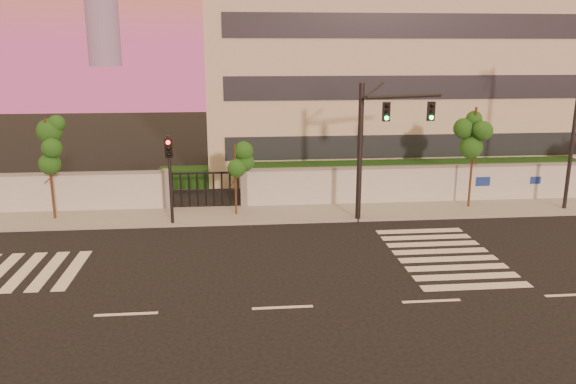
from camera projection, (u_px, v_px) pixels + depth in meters
name	position (u px, v px, depth m)	size (l,w,h in m)	color
ground	(283.00, 308.00, 18.30)	(120.00, 120.00, 0.00)	black
sidewalk	(265.00, 214.00, 28.41)	(60.00, 3.00, 0.15)	gray
perimeter_wall	(265.00, 188.00, 29.62)	(60.00, 0.36, 2.20)	#AFB1B6
hedge_row	(281.00, 181.00, 32.42)	(41.00, 4.25, 1.80)	black
institutional_building	(384.00, 80.00, 38.83)	(24.40, 12.40, 12.25)	beige
road_markings	(234.00, 266.00, 21.77)	(57.00, 7.62, 0.02)	silver
street_tree_c	(48.00, 146.00, 26.62)	(1.51, 1.20, 5.05)	#382314
street_tree_d	(236.00, 163.00, 27.57)	(1.33, 1.06, 3.71)	#382314
street_tree_e	(474.00, 135.00, 28.66)	(1.48, 1.17, 5.36)	#382314
traffic_signal_main	(378.00, 135.00, 26.54)	(4.17, 1.38, 6.70)	black
traffic_signal_secondary	(170.00, 169.00, 26.09)	(0.34, 0.33, 4.35)	black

